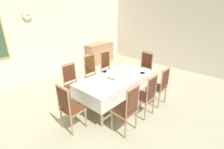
# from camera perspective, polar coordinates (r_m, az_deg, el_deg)

# --- Properties ---
(ground) EXTENTS (7.61, 6.38, 0.04)m
(ground) POSITION_cam_1_polar(r_m,az_deg,el_deg) (4.66, 1.43, -9.86)
(ground) COLOR #A9A98C
(back_wall) EXTENTS (7.61, 0.08, 3.47)m
(back_wall) POSITION_cam_1_polar(r_m,az_deg,el_deg) (6.54, -21.23, 14.60)
(back_wall) COLOR silver
(back_wall) RESTS_ON ground
(right_wall) EXTENTS (0.08, 6.38, 3.47)m
(right_wall) POSITION_cam_1_polar(r_m,az_deg,el_deg) (7.34, 22.21, 15.19)
(right_wall) COLOR silver
(right_wall) RESTS_ON ground
(dining_table) EXTENTS (2.11, 1.05, 0.75)m
(dining_table) POSITION_cam_1_polar(r_m,az_deg,el_deg) (4.34, 1.24, -1.95)
(dining_table) COLOR #AB7E5B
(dining_table) RESTS_ON ground
(tablecloth) EXTENTS (2.13, 1.07, 0.37)m
(tablecloth) POSITION_cam_1_polar(r_m,az_deg,el_deg) (4.35, 1.23, -2.14)
(tablecloth) COLOR white
(tablecloth) RESTS_ON dining_table
(chair_south_a) EXTENTS (0.44, 0.42, 1.10)m
(chair_south_a) POSITION_cam_1_polar(r_m,az_deg,el_deg) (3.40, 5.32, -11.81)
(chair_south_a) COLOR tan
(chair_south_a) RESTS_ON ground
(chair_north_a) EXTENTS (0.44, 0.42, 1.09)m
(chair_north_a) POSITION_cam_1_polar(r_m,az_deg,el_deg) (4.59, -13.59, -2.75)
(chair_north_a) COLOR #AE7667
(chair_north_a) RESTS_ON ground
(chair_south_b) EXTENTS (0.44, 0.42, 1.08)m
(chair_south_b) POSITION_cam_1_polar(r_m,az_deg,el_deg) (3.95, 11.90, -7.07)
(chair_south_b) COLOR tan
(chair_south_b) RESTS_ON ground
(chair_north_b) EXTENTS (0.44, 0.42, 1.18)m
(chair_north_b) POSITION_cam_1_polar(r_m,az_deg,el_deg) (5.00, -6.69, 0.28)
(chair_north_b) COLOR tan
(chair_north_b) RESTS_ON ground
(chair_south_c) EXTENTS (0.44, 0.42, 1.06)m
(chair_south_c) POSITION_cam_1_polar(r_m,az_deg,el_deg) (4.49, 16.30, -3.78)
(chair_south_c) COLOR #AB775A
(chair_south_c) RESTS_ON ground
(chair_north_c) EXTENTS (0.44, 0.42, 1.17)m
(chair_north_c) POSITION_cam_1_polar(r_m,az_deg,el_deg) (5.44, -1.38, 2.24)
(chair_north_c) COLOR tan
(chair_north_c) RESTS_ON ground
(chair_head_west) EXTENTS (0.42, 0.44, 1.08)m
(chair_head_west) POSITION_cam_1_polar(r_m,az_deg,el_deg) (3.56, -14.59, -10.96)
(chair_head_west) COLOR tan
(chair_head_west) RESTS_ON ground
(chair_head_east) EXTENTS (0.42, 0.44, 1.15)m
(chair_head_east) POSITION_cam_1_polar(r_m,az_deg,el_deg) (5.49, 11.24, 1.92)
(chair_head_east) COLOR tan
(chair_head_east) RESTS_ON ground
(soup_tureen) EXTENTS (0.27, 0.27, 0.22)m
(soup_tureen) POSITION_cam_1_polar(r_m,az_deg,el_deg) (4.21, 0.48, -0.05)
(soup_tureen) COLOR white
(soup_tureen) RESTS_ON tablecloth
(candlestick_west) EXTENTS (0.07, 0.07, 0.36)m
(candlestick_west) POSITION_cam_1_polar(r_m,az_deg,el_deg) (4.03, -1.72, -0.49)
(candlestick_west) COLOR gold
(candlestick_west) RESTS_ON tablecloth
(candlestick_east) EXTENTS (0.07, 0.07, 0.36)m
(candlestick_east) POSITION_cam_1_polar(r_m,az_deg,el_deg) (4.49, 3.94, 1.95)
(candlestick_east) COLOR gold
(candlestick_east) RESTS_ON tablecloth
(bowl_near_left) EXTENTS (0.18, 0.18, 0.03)m
(bowl_near_left) POSITION_cam_1_polar(r_m,az_deg,el_deg) (4.11, -9.55, -2.26)
(bowl_near_left) COLOR white
(bowl_near_left) RESTS_ON tablecloth
(bowl_near_right) EXTENTS (0.17, 0.17, 0.04)m
(bowl_near_right) POSITION_cam_1_polar(r_m,az_deg,el_deg) (4.58, -2.50, 0.78)
(bowl_near_right) COLOR white
(bowl_near_right) RESTS_ON tablecloth
(bowl_far_left) EXTENTS (0.19, 0.19, 0.04)m
(bowl_far_left) POSITION_cam_1_polar(r_m,az_deg,el_deg) (3.56, -1.18, -5.99)
(bowl_far_left) COLOR white
(bowl_far_left) RESTS_ON tablecloth
(bowl_far_right) EXTENTS (0.17, 0.17, 0.04)m
(bowl_far_right) POSITION_cam_1_polar(r_m,az_deg,el_deg) (4.59, 10.61, 0.40)
(bowl_far_right) COLOR white
(bowl_far_right) RESTS_ON tablecloth
(spoon_primary) EXTENTS (0.05, 0.18, 0.01)m
(spoon_primary) POSITION_cam_1_polar(r_m,az_deg,el_deg) (4.07, -11.12, -2.88)
(spoon_primary) COLOR gold
(spoon_primary) RESTS_ON tablecloth
(spoon_secondary) EXTENTS (0.04, 0.18, 0.01)m
(spoon_secondary) POSITION_cam_1_polar(r_m,az_deg,el_deg) (4.68, -1.71, 1.05)
(spoon_secondary) COLOR gold
(spoon_secondary) RESTS_ON tablecloth
(sideboard) EXTENTS (1.44, 0.48, 0.90)m
(sideboard) POSITION_cam_1_polar(r_m,az_deg,el_deg) (7.83, -4.16, 7.56)
(sideboard) COLOR tan
(sideboard) RESTS_ON ground
(mounted_clock) EXTENTS (0.29, 0.06, 0.29)m
(mounted_clock) POSITION_cam_1_polar(r_m,az_deg,el_deg) (6.14, -27.72, 17.87)
(mounted_clock) COLOR #D1B251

